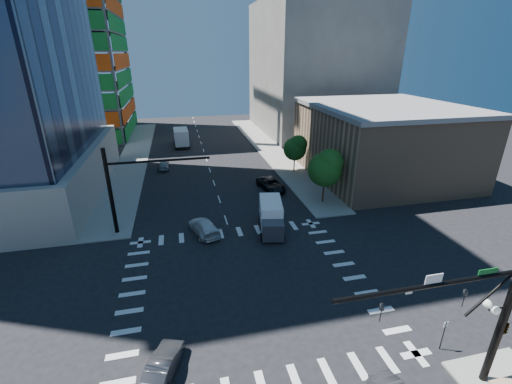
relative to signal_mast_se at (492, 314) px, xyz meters
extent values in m
plane|color=black|center=(-10.60, 11.50, -5.01)|extent=(160.00, 160.00, 0.00)
cube|color=silver|center=(-10.60, 11.50, -5.00)|extent=(20.00, 20.00, 0.01)
cube|color=gray|center=(1.90, 51.50, -4.93)|extent=(5.00, 60.00, 0.15)
cube|color=gray|center=(-23.10, 51.50, -4.93)|extent=(5.00, 60.00, 0.15)
cube|color=#167E2B|center=(-25.50, 73.50, 19.49)|extent=(0.12, 24.00, 49.00)
cube|color=#DE470D|center=(-38.10, 60.90, 19.49)|extent=(24.00, 0.12, 49.00)
cube|color=#9B785A|center=(14.40, 33.50, -0.01)|extent=(20.00, 22.00, 10.00)
cube|color=slate|center=(14.40, 33.50, 5.29)|extent=(20.50, 22.50, 0.60)
cube|color=slate|center=(16.40, 66.50, 8.99)|extent=(24.00, 30.00, 28.00)
cylinder|color=black|center=(0.90, 0.00, -0.36)|extent=(0.40, 0.40, 9.00)
cylinder|color=black|center=(-4.10, 0.00, 2.54)|extent=(10.00, 0.24, 0.24)
cylinder|color=black|center=(-0.50, 0.00, 1.44)|extent=(2.50, 0.14, 2.50)
imported|color=black|center=(-2.10, 0.00, 1.44)|extent=(0.16, 0.20, 1.00)
imported|color=black|center=(-6.60, 0.00, 1.44)|extent=(0.16, 0.20, 1.00)
imported|color=black|center=(1.15, 0.00, -1.01)|extent=(0.53, 2.48, 1.00)
cube|color=white|center=(-4.10, 0.00, 2.89)|extent=(0.90, 0.04, 0.50)
cube|color=#0C591F|center=(-1.10, 0.00, 2.84)|extent=(1.10, 0.04, 0.28)
cylinder|color=black|center=(0.30, 0.00, 0.34)|extent=(1.20, 0.08, 0.08)
sphere|color=white|center=(-0.20, 0.25, 0.54)|extent=(0.44, 0.44, 0.44)
sphere|color=white|center=(-0.20, -0.25, 0.54)|extent=(0.44, 0.44, 0.44)
cylinder|color=black|center=(-22.10, 23.00, -0.36)|extent=(0.40, 0.40, 9.00)
cylinder|color=black|center=(-17.10, 23.00, 2.54)|extent=(10.00, 0.24, 0.24)
imported|color=black|center=(-16.10, 23.00, 1.44)|extent=(0.16, 0.20, 1.00)
cylinder|color=#382316|center=(1.90, 25.50, -3.72)|extent=(0.20, 0.20, 2.27)
sphere|color=#154813|center=(1.90, 25.50, -0.63)|extent=(4.16, 4.16, 4.16)
sphere|color=#276521|center=(2.30, 25.20, 0.34)|extent=(3.25, 3.25, 3.25)
cylinder|color=#382316|center=(2.20, 37.50, -3.90)|extent=(0.20, 0.20, 1.92)
sphere|color=#154813|center=(2.20, 37.50, -1.28)|extent=(3.52, 3.52, 3.52)
sphere|color=#276521|center=(2.60, 37.20, -0.46)|extent=(2.75, 2.75, 2.75)
cylinder|color=black|center=(0.10, 2.50, -3.91)|extent=(0.06, 0.06, 2.20)
cube|color=silver|center=(0.10, 2.50, -3.01)|extent=(0.30, 0.03, 0.40)
imported|color=black|center=(-3.23, 31.26, -4.24)|extent=(3.41, 5.84, 1.53)
imported|color=silver|center=(-13.25, 21.01, -4.27)|extent=(3.50, 5.46, 1.47)
imported|color=gray|center=(-17.74, 43.63, -4.34)|extent=(1.69, 3.97, 1.34)
imported|color=#434247|center=(-17.03, 4.56, -4.35)|extent=(2.71, 4.25, 1.32)
cube|color=white|center=(-6.27, 20.01, -3.23)|extent=(3.10, 5.01, 2.43)
cube|color=#3C3C43|center=(-6.27, 20.01, -3.84)|extent=(2.43, 2.06, 1.77)
cube|color=silver|center=(-14.58, 58.20, -2.92)|extent=(2.85, 5.60, 2.86)
cube|color=#3C3C43|center=(-14.58, 58.20, -3.63)|extent=(2.60, 2.08, 2.09)
camera|label=1|loc=(-14.98, -10.84, 12.56)|focal=24.00mm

